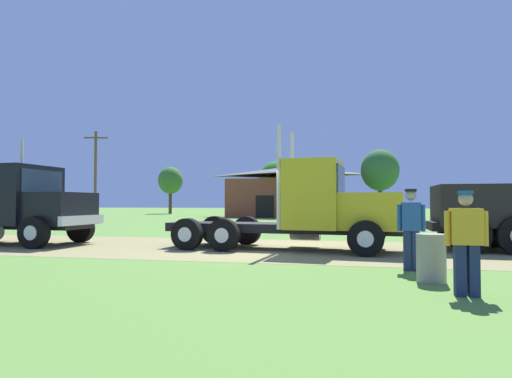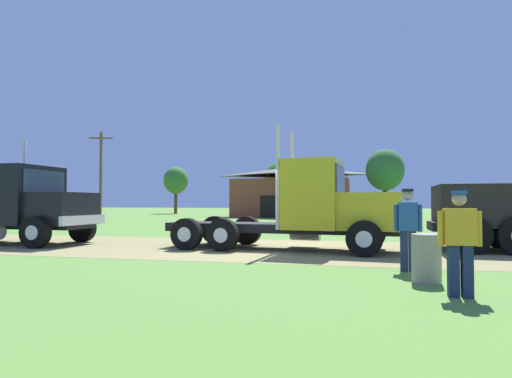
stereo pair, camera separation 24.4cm
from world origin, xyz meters
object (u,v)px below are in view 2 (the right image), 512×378
truck_foreground_white (314,209)px  visitor_walking_mid (408,226)px  visitor_standing_near (460,238)px  steel_barrel (426,258)px  shed_building (292,193)px  truck_near_left (2,208)px  utility_pole_near (101,172)px

truck_foreground_white → visitor_walking_mid: (2.40, -3.61, -0.30)m
visitor_standing_near → steel_barrel: bearing=106.1°
visitor_walking_mid → shed_building: (-7.66, 34.85, 1.55)m
truck_near_left → visitor_walking_mid: (13.94, -3.38, -0.30)m
truck_foreground_white → shed_building: 31.71m
truck_near_left → visitor_standing_near: truck_near_left is taller
steel_barrel → visitor_walking_mid: bearing=97.0°
truck_foreground_white → visitor_standing_near: truck_foreground_white is taller
truck_foreground_white → truck_near_left: bearing=-178.8°
steel_barrel → visitor_standing_near: bearing=-73.9°
visitor_walking_mid → steel_barrel: visitor_walking_mid is taller
steel_barrel → shed_building: shed_building is taller
steel_barrel → utility_pole_near: bearing=132.1°
truck_foreground_white → shed_building: size_ratio=0.63×
visitor_walking_mid → utility_pole_near: bearing=133.4°
truck_foreground_white → visitor_standing_near: size_ratio=4.57×
visitor_walking_mid → utility_pole_near: (-24.64, 26.07, 3.36)m
visitor_walking_mid → steel_barrel: 1.49m
truck_foreground_white → steel_barrel: size_ratio=8.50×
truck_near_left → utility_pole_near: (-10.69, 22.70, 3.06)m
truck_near_left → steel_barrel: size_ratio=8.25×
visitor_standing_near → visitor_walking_mid: size_ratio=0.94×
visitor_walking_mid → shed_building: size_ratio=0.15×
truck_near_left → visitor_standing_near: (14.45, -5.92, -0.36)m
truck_near_left → truck_foreground_white: bearing=1.2°
shed_building → steel_barrel: bearing=-77.8°
truck_near_left → utility_pole_near: utility_pole_near is taller
visitor_standing_near → shed_building: size_ratio=0.14×
truck_near_left → visitor_walking_mid: 14.35m
visitor_standing_near → visitor_walking_mid: bearing=101.2°
steel_barrel → utility_pole_near: size_ratio=0.11×
visitor_walking_mid → steel_barrel: bearing=-83.0°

